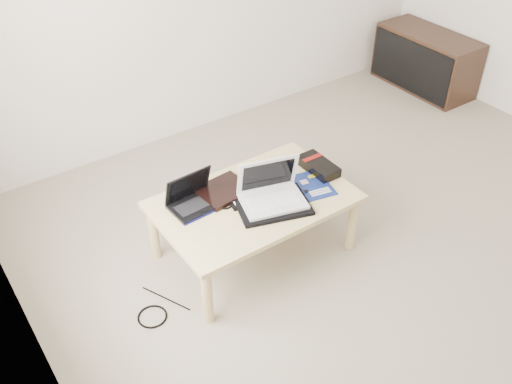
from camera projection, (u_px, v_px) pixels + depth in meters
ground at (401, 254)px, 3.43m from camera, size 4.00×4.00×0.00m
coffee_table at (254, 206)px, 3.24m from camera, size 1.10×0.70×0.40m
media_cabinet at (425, 61)px, 5.03m from camera, size 0.41×0.90×0.50m
book at (224, 191)px, 3.25m from camera, size 0.30×0.26×0.03m
netbook at (193, 199)px, 3.14m from camera, size 0.29×0.22×0.20m
tablet at (247, 197)px, 3.22m from camera, size 0.26×0.22×0.01m
remote at (275, 190)px, 3.26m from camera, size 0.11×0.25×0.02m
neoprene_sleeve at (273, 205)px, 3.15m from camera, size 0.46×0.39×0.02m
white_laptop at (271, 192)px, 3.14m from camera, size 0.40×0.33×0.25m
motherboard at (311, 185)px, 3.30m from camera, size 0.27×0.31×0.01m
gpu_box at (318, 166)px, 3.42m from camera, size 0.14×0.27×0.06m
cable_coil at (225, 204)px, 3.16m from camera, size 0.10×0.10×0.01m
floor_cable_coil at (152, 317)px, 3.04m from camera, size 0.16×0.16×0.01m
floor_cable_trail at (166, 298)px, 3.14m from camera, size 0.14×0.30×0.01m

